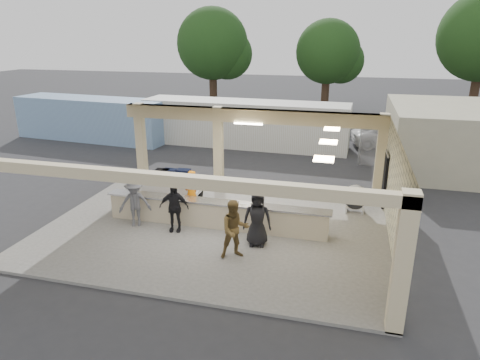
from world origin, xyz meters
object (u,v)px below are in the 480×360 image
(passenger_c, at_px, (135,203))
(baggage_handler, at_px, (191,193))
(drum_fan, at_px, (355,198))
(container_white, at_px, (244,124))
(car_white_a, at_px, (392,137))
(car_dark, at_px, (394,130))
(passenger_a, at_px, (235,229))
(container_blue, at_px, (92,119))
(passenger_b, at_px, (174,207))
(baggage_counter, at_px, (215,214))
(luggage_cart, at_px, (174,183))
(passenger_d, at_px, (257,218))

(passenger_c, bearing_deg, baggage_handler, 16.14)
(drum_fan, height_order, container_white, container_white)
(drum_fan, bearing_deg, car_white_a, 75.68)
(car_dark, bearing_deg, container_white, 134.35)
(drum_fan, distance_m, passenger_a, 5.88)
(drum_fan, distance_m, container_blue, 19.08)
(car_white_a, bearing_deg, passenger_b, 139.22)
(car_white_a, bearing_deg, car_dark, -20.90)
(passenger_c, xyz_separation_m, container_white, (0.82, 12.80, 0.42))
(baggage_counter, distance_m, passenger_a, 2.37)
(luggage_cart, height_order, container_white, container_white)
(luggage_cart, relative_size, container_white, 0.18)
(car_dark, distance_m, container_white, 9.87)
(baggage_handler, distance_m, car_white_a, 15.53)
(passenger_c, bearing_deg, drum_fan, -2.22)
(passenger_d, distance_m, car_dark, 17.52)
(passenger_d, bearing_deg, drum_fan, 40.16)
(luggage_cart, bearing_deg, passenger_c, -98.71)
(luggage_cart, height_order, passenger_d, passenger_d)
(passenger_b, relative_size, container_white, 0.14)
(passenger_a, bearing_deg, car_dark, 43.37)
(passenger_a, bearing_deg, passenger_c, 134.12)
(passenger_a, bearing_deg, container_blue, 107.42)
(passenger_c, relative_size, car_dark, 0.38)
(passenger_a, relative_size, passenger_d, 1.00)
(car_white_a, bearing_deg, container_white, 90.19)
(passenger_a, bearing_deg, passenger_d, 35.24)
(passenger_c, bearing_deg, container_blue, 102.33)
(baggage_counter, height_order, passenger_b, passenger_b)
(luggage_cart, relative_size, passenger_b, 1.33)
(baggage_handler, bearing_deg, container_white, -152.46)
(car_white_a, height_order, container_white, container_white)
(car_white_a, relative_size, container_blue, 0.44)
(passenger_b, relative_size, passenger_d, 0.94)
(passenger_d, xyz_separation_m, car_white_a, (5.21, 15.00, -0.37))
(luggage_cart, distance_m, drum_fan, 7.31)
(passenger_c, bearing_deg, passenger_b, -27.33)
(passenger_b, height_order, passenger_d, passenger_d)
(luggage_cart, relative_size, baggage_handler, 1.33)
(drum_fan, relative_size, baggage_handler, 0.59)
(container_white, bearing_deg, car_dark, 22.70)
(passenger_d, relative_size, car_white_a, 0.40)
(drum_fan, xyz_separation_m, car_white_a, (2.12, 11.32, 0.00))
(passenger_c, relative_size, passenger_d, 0.93)
(luggage_cart, bearing_deg, drum_fan, 4.38)
(car_white_a, bearing_deg, passenger_a, 148.87)
(drum_fan, height_order, car_white_a, car_white_a)
(baggage_handler, relative_size, passenger_b, 1.00)
(luggage_cart, bearing_deg, baggage_counter, -40.65)
(luggage_cart, relative_size, car_dark, 0.51)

